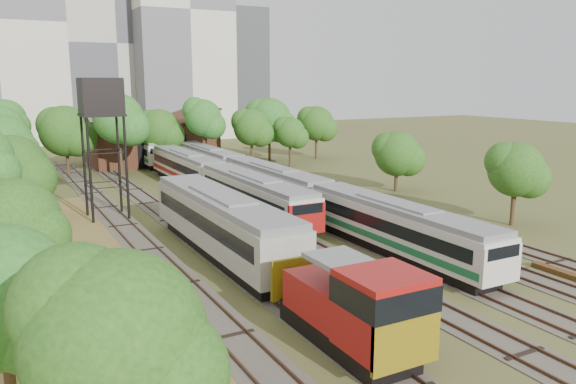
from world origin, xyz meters
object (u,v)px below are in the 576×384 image
railcar_green_set (274,185)px  water_tower (101,100)px  railcar_red_set (216,180)px  shunter_locomotive (358,309)px

railcar_green_set → water_tower: (-14.46, 1.82, 7.76)m
railcar_red_set → shunter_locomotive: size_ratio=4.25×
railcar_green_set → shunter_locomotive: shunter_locomotive is taller
water_tower → railcar_green_set: bearing=-7.2°
railcar_red_set → railcar_green_set: size_ratio=0.66×
railcar_green_set → water_tower: 16.51m
railcar_green_set → water_tower: size_ratio=4.59×
railcar_green_set → shunter_locomotive: bearing=-110.0°
railcar_red_set → water_tower: size_ratio=3.05×
water_tower → shunter_locomotive: bearing=-81.3°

